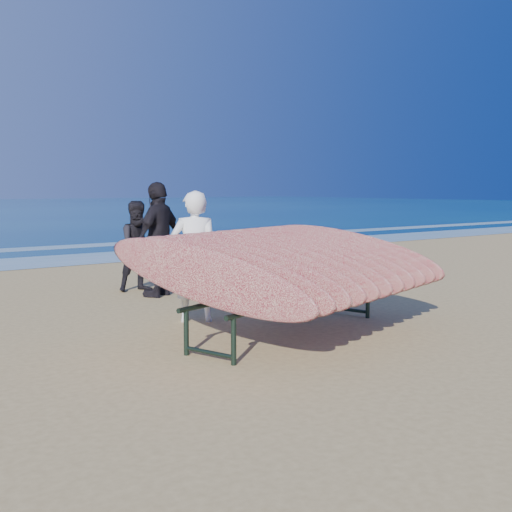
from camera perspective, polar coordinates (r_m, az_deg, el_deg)
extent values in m
plane|color=tan|center=(7.47, 3.71, -7.79)|extent=(120.00, 120.00, 0.00)
plane|color=white|center=(16.31, -19.74, -0.55)|extent=(160.00, 160.00, 0.00)
cylinder|color=black|center=(6.53, -2.00, -7.55)|extent=(0.06, 0.06, 0.50)
cylinder|color=black|center=(8.99, 9.91, -3.88)|extent=(0.06, 0.06, 0.50)
cylinder|color=black|center=(6.95, -6.22, -6.75)|extent=(0.06, 0.06, 0.50)
cylinder|color=black|center=(9.29, 6.33, -3.49)|extent=(0.06, 0.06, 0.50)
cylinder|color=black|center=(7.67, 4.93, -3.62)|extent=(3.08, 0.96, 0.06)
cylinder|color=black|center=(8.03, 0.98, -3.17)|extent=(3.08, 0.96, 0.06)
cylinder|color=black|center=(6.78, -4.17, -8.54)|extent=(0.23, 0.64, 0.04)
cylinder|color=black|center=(9.16, 8.07, -4.73)|extent=(0.23, 0.64, 0.04)
ellipsoid|color=maroon|center=(6.57, -4.62, -1.83)|extent=(0.88, 2.75, 1.01)
ellipsoid|color=maroon|center=(6.80, -2.90, -1.54)|extent=(0.88, 2.75, 1.01)
ellipsoid|color=maroon|center=(7.04, -1.29, -1.28)|extent=(0.88, 2.75, 1.01)
ellipsoid|color=maroon|center=(7.28, 0.21, -1.03)|extent=(0.88, 2.75, 1.01)
ellipsoid|color=maroon|center=(7.53, 1.62, -0.79)|extent=(0.88, 2.75, 1.01)
ellipsoid|color=maroon|center=(7.79, 2.93, -0.57)|extent=(0.88, 2.75, 1.01)
ellipsoid|color=maroon|center=(8.05, 4.16, -0.37)|extent=(0.88, 2.75, 1.01)
ellipsoid|color=maroon|center=(8.31, 5.31, -0.18)|extent=(0.88, 2.75, 1.01)
ellipsoid|color=maroon|center=(8.57, 6.39, 0.00)|extent=(0.88, 2.75, 1.01)
ellipsoid|color=maroon|center=(8.84, 7.40, 0.18)|extent=(0.88, 2.75, 1.01)
ellipsoid|color=maroon|center=(9.11, 8.36, 0.34)|extent=(0.88, 2.75, 1.01)
imported|color=white|center=(8.58, -5.47, -0.06)|extent=(0.76, 0.69, 1.75)
imported|color=black|center=(11.29, -10.32, 0.86)|extent=(0.81, 0.66, 1.57)
imported|color=black|center=(10.67, -8.59, 1.47)|extent=(1.20, 0.92, 1.89)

